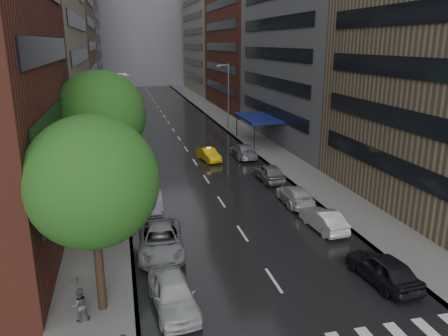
{
  "coord_description": "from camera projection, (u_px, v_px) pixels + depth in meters",
  "views": [
    {
      "loc": [
        -7.26,
        -15.1,
        11.97
      ],
      "look_at": [
        0.0,
        15.12,
        3.0
      ],
      "focal_mm": 35.0,
      "sensor_mm": 36.0,
      "label": 1
    }
  ],
  "objects": [
    {
      "name": "awning",
      "position": [
        258.0,
        118.0,
        52.9
      ],
      "size": [
        4.0,
        8.0,
        3.12
      ],
      "color": "navy",
      "rests_on": "sidewalk_right"
    },
    {
      "name": "parked_cars_right",
      "position": [
        286.0,
        187.0,
        35.14
      ],
      "size": [
        2.27,
        31.2,
        1.57
      ],
      "color": "black",
      "rests_on": "ground"
    },
    {
      "name": "tree_mid",
      "position": [
        101.0,
        116.0,
        30.96
      ],
      "size": [
        6.38,
        6.38,
        10.17
      ],
      "color": "#382619",
      "rests_on": "ground"
    },
    {
      "name": "building_far",
      "position": [
        140.0,
        28.0,
        124.85
      ],
      "size": [
        40.0,
        14.0,
        32.0
      ],
      "primitive_type": "cube",
      "color": "slate",
      "rests_on": "ground"
    },
    {
      "name": "parked_cars_left",
      "position": [
        158.0,
        230.0,
        27.15
      ],
      "size": [
        2.93,
        22.07,
        1.59
      ],
      "color": "#BBBBBB",
      "rests_on": "ground"
    },
    {
      "name": "buildings_left",
      "position": [
        61.0,
        15.0,
        66.18
      ],
      "size": [
        8.0,
        108.0,
        38.0
      ],
      "color": "maroon",
      "rests_on": "ground"
    },
    {
      "name": "ground",
      "position": [
        305.0,
        327.0,
        19.05
      ],
      "size": [
        220.0,
        220.0,
        0.0
      ],
      "primitive_type": "plane",
      "color": "gray",
      "rests_on": "ground"
    },
    {
      "name": "road",
      "position": [
        170.0,
        125.0,
        65.76
      ],
      "size": [
        14.0,
        140.0,
        0.01
      ],
      "primitive_type": "cube",
      "color": "black",
      "rests_on": "ground"
    },
    {
      "name": "tree_near",
      "position": [
        92.0,
        182.0,
        18.49
      ],
      "size": [
        5.75,
        5.75,
        9.16
      ],
      "color": "#382619",
      "rests_on": "ground"
    },
    {
      "name": "buildings_right",
      "position": [
        254.0,
        23.0,
        71.22
      ],
      "size": [
        8.05,
        109.1,
        36.0
      ],
      "color": "#937A5B",
      "rests_on": "ground"
    },
    {
      "name": "taxi",
      "position": [
        209.0,
        155.0,
        45.68
      ],
      "size": [
        2.16,
        4.19,
        1.32
      ],
      "primitive_type": "imported",
      "rotation": [
        0.0,
        0.0,
        0.2
      ],
      "color": "#E3B00B",
      "rests_on": "ground"
    },
    {
      "name": "sidewalk_left",
      "position": [
        109.0,
        127.0,
        63.72
      ],
      "size": [
        4.0,
        140.0,
        0.15
      ],
      "primitive_type": "cube",
      "color": "gray",
      "rests_on": "ground"
    },
    {
      "name": "street_lamp_right",
      "position": [
        228.0,
        95.0,
        61.47
      ],
      "size": [
        1.74,
        0.22,
        9.0
      ],
      "color": "gray",
      "rests_on": "sidewalk_right"
    },
    {
      "name": "street_lamp_left",
      "position": [
        115.0,
        115.0,
        43.99
      ],
      "size": [
        1.74,
        0.22,
        9.0
      ],
      "color": "gray",
      "rests_on": "sidewalk_left"
    },
    {
      "name": "tree_far",
      "position": [
        105.0,
        102.0,
        43.29
      ],
      "size": [
        5.7,
        5.7,
        9.09
      ],
      "color": "#382619",
      "rests_on": "ground"
    },
    {
      "name": "sidewalk_right",
      "position": [
        228.0,
        122.0,
        67.76
      ],
      "size": [
        4.0,
        140.0,
        0.15
      ],
      "primitive_type": "cube",
      "color": "gray",
      "rests_on": "ground"
    },
    {
      "name": "ped_black_umbrella",
      "position": [
        79.0,
        295.0,
        18.93
      ],
      "size": [
        0.96,
        0.98,
        2.09
      ],
      "color": "#48494C",
      "rests_on": "sidewalk_left"
    }
  ]
}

